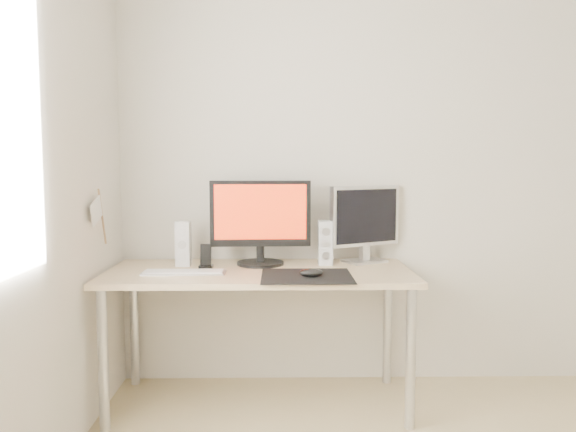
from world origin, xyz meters
name	(u,v)px	position (x,y,z in m)	size (l,w,h in m)	color
wall_back	(420,170)	(0.00, 1.75, 1.25)	(3.50, 3.50, 0.00)	silver
mousepad	(307,276)	(-0.69, 1.21, 0.73)	(0.45, 0.40, 0.00)	black
mouse	(311,273)	(-0.67, 1.18, 0.75)	(0.12, 0.07, 0.04)	black
desk	(259,285)	(-0.93, 1.38, 0.65)	(1.60, 0.70, 0.73)	#D1B587
main_monitor	(260,219)	(-0.93, 1.53, 0.98)	(0.55, 0.27, 0.47)	black
second_monitor	(365,220)	(-0.34, 1.61, 0.97)	(0.42, 0.25, 0.43)	silver
speaker_left	(183,244)	(-1.35, 1.51, 0.85)	(0.08, 0.09, 0.24)	white
speaker_right	(325,243)	(-0.57, 1.54, 0.85)	(0.08, 0.09, 0.24)	silver
keyboard	(184,272)	(-1.31, 1.29, 0.74)	(0.42, 0.12, 0.02)	#AAAAAC
phone_dock	(206,261)	(-1.22, 1.44, 0.77)	(0.07, 0.06, 0.13)	black
pennant	(98,212)	(-1.72, 1.24, 1.05)	(0.01, 0.23, 0.29)	#A57F54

